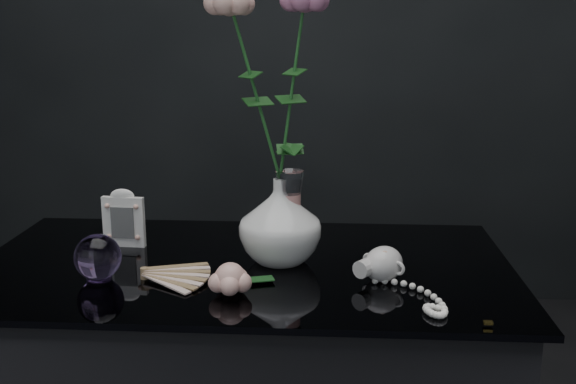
# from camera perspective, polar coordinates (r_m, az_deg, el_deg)

# --- Properties ---
(vase) EXTENTS (0.21, 0.21, 0.17)m
(vase) POSITION_cam_1_polar(r_m,az_deg,el_deg) (1.31, -0.68, -2.47)
(vase) COLOR white
(vase) RESTS_ON table
(wine_glass) EXTENTS (0.06, 0.06, 0.18)m
(wine_glass) POSITION_cam_1_polar(r_m,az_deg,el_deg) (1.32, 0.11, -2.09)
(wine_glass) COLOR white
(wine_glass) RESTS_ON table
(picture_frame) EXTENTS (0.10, 0.08, 0.13)m
(picture_frame) POSITION_cam_1_polar(r_m,az_deg,el_deg) (1.46, -13.75, -2.13)
(picture_frame) COLOR white
(picture_frame) RESTS_ON table
(paperweight) EXTENTS (0.10, 0.10, 0.09)m
(paperweight) POSITION_cam_1_polar(r_m,az_deg,el_deg) (1.28, -15.81, -5.32)
(paperweight) COLOR #9672BA
(paperweight) RESTS_ON table
(paper_fan) EXTENTS (0.28, 0.24, 0.03)m
(paper_fan) POSITION_cam_1_polar(r_m,az_deg,el_deg) (1.28, -12.07, -6.66)
(paper_fan) COLOR #F5E1C4
(paper_fan) RESTS_ON table
(loose_rose) EXTENTS (0.16, 0.19, 0.06)m
(loose_rose) POSITION_cam_1_polar(r_m,az_deg,el_deg) (1.18, -4.92, -7.31)
(loose_rose) COLOR #FFB4A4
(loose_rose) RESTS_ON table
(pearl_jar) EXTENTS (0.32, 0.32, 0.07)m
(pearl_jar) POSITION_cam_1_polar(r_m,az_deg,el_deg) (1.25, 8.08, -5.92)
(pearl_jar) COLOR white
(pearl_jar) RESTS_ON table
(roses) EXTENTS (0.21, 0.11, 0.41)m
(roses) POSITION_cam_1_polar(r_m,az_deg,el_deg) (1.26, -1.45, 10.17)
(roses) COLOR #EEB09F
(roses) RESTS_ON vase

